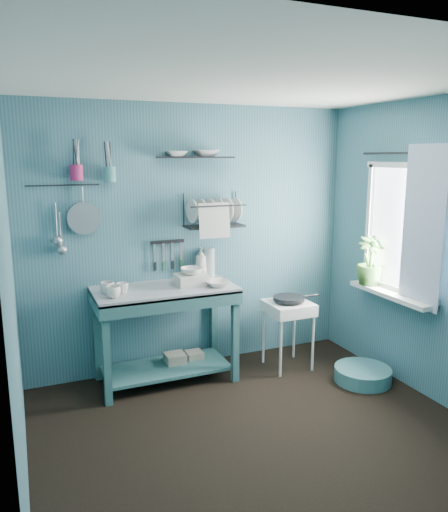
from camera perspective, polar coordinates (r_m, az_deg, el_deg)
name	(u,v)px	position (r m, az deg, el deg)	size (l,w,h in m)	color
floor	(263,438)	(3.90, 4.43, -20.03)	(3.20, 3.20, 0.00)	black
ceiling	(269,80)	(3.36, 5.12, 19.38)	(3.20, 3.20, 0.00)	silver
wall_back	(193,239)	(4.77, -3.58, 1.97)	(3.20, 3.20, 0.00)	#376471
wall_front	(434,349)	(2.26, 22.85, -9.81)	(3.20, 3.20, 0.00)	#376471
wall_left	(12,297)	(3.05, -23.08, -4.38)	(3.00, 3.00, 0.00)	#376471
wall_right	(442,254)	(4.38, 23.67, 0.16)	(3.00, 3.00, 0.00)	#376471
work_counter	(166,334)	(4.60, -6.69, -8.90)	(1.25, 0.62, 0.88)	#2D5D5E
mug_left	(113,292)	(4.20, -12.55, -4.05)	(0.12, 0.12, 0.10)	silver
mug_mid	(123,288)	(4.31, -11.48, -3.63)	(0.10, 0.10, 0.09)	silver
mug_right	(107,288)	(4.35, -13.20, -3.55)	(0.12, 0.12, 0.10)	silver
wash_tub	(192,280)	(4.51, -3.71, -2.72)	(0.28, 0.22, 0.10)	beige
tub_bowl	(192,271)	(4.49, -3.72, -1.72)	(0.20, 0.20, 0.06)	silver
soap_bottle	(201,263)	(4.74, -2.66, -0.76)	(0.12, 0.12, 0.30)	beige
water_bottle	(210,262)	(4.79, -1.62, -0.73)	(0.09, 0.09, 0.28)	#ABB8BE
counter_bowl	(218,283)	(4.46, -0.73, -3.15)	(0.22, 0.22, 0.05)	silver
hotplate_stand	(288,335)	(4.93, 7.31, -8.90)	(0.41, 0.41, 0.65)	white
frying_pan	(289,298)	(4.82, 7.42, -4.82)	(0.30, 0.30, 0.04)	black
knife_strip	(167,242)	(4.67, -6.48, 1.62)	(0.32, 0.02, 0.03)	black
dish_rack	(214,210)	(4.67, -1.11, 5.26)	(0.55, 0.24, 0.32)	black
upper_shelf	(195,157)	(4.61, -3.30, 11.19)	(0.70, 0.18, 0.01)	black
shelf_bowl_left	(176,155)	(4.56, -5.47, 11.42)	(0.20, 0.20, 0.05)	silver
shelf_bowl_right	(206,150)	(4.65, -2.04, 12.05)	(0.24, 0.24, 0.06)	silver
utensil_cup_magenta	(76,173)	(4.40, -16.51, 9.13)	(0.11, 0.11, 0.13)	#AA1F58
utensil_cup_teal	(110,174)	(4.44, -12.94, 9.09)	(0.11, 0.11, 0.13)	teal
colander	(84,218)	(4.46, -15.73, 4.17)	(0.28, 0.28, 0.03)	#98999F
ladle_outer	(56,220)	(4.45, -18.63, 3.87)	(0.01, 0.01, 0.30)	#98999F
ladle_inner	(60,230)	(4.46, -18.22, 2.86)	(0.01, 0.01, 0.30)	#98999F
hook_rail	(63,185)	(4.44, -17.95, 7.70)	(0.01, 0.01, 0.60)	black
window_glass	(402,229)	(4.66, 19.71, 2.96)	(1.10, 1.10, 0.00)	white
windowsill	(390,294)	(4.72, 18.46, -4.18)	(0.16, 0.95, 0.04)	white
curtain	(423,228)	(4.40, 21.75, 3.00)	(1.35, 1.35, 0.00)	white
curtain_rod	(404,153)	(4.59, 19.84, 10.99)	(0.02, 0.02, 1.05)	black
potted_plant	(370,261)	(4.89, 16.38, -0.52)	(0.26, 0.26, 0.46)	#3D6F2C
storage_tin_large	(175,365)	(4.79, -5.60, -12.28)	(0.18, 0.18, 0.22)	gray
storage_tin_small	(194,361)	(4.88, -3.41, -11.92)	(0.15, 0.15, 0.20)	gray
floor_basin	(363,375)	(4.86, 15.56, -12.92)	(0.51, 0.51, 0.13)	teal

